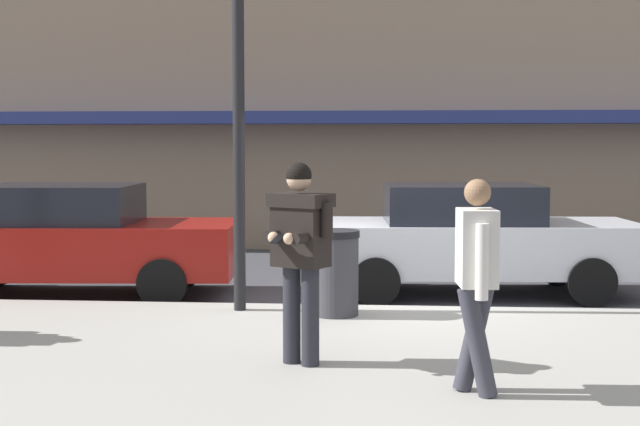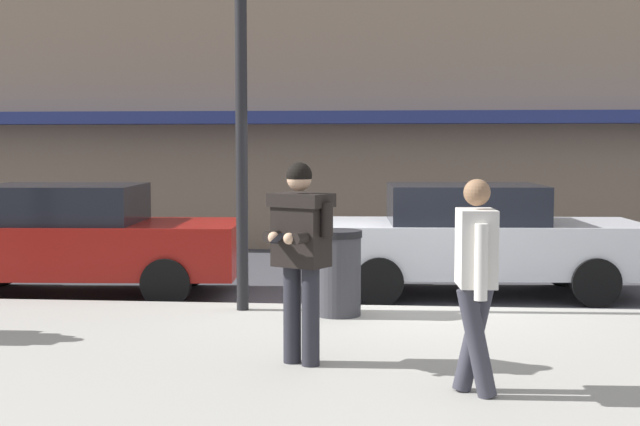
{
  "view_description": "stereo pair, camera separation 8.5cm",
  "coord_description": "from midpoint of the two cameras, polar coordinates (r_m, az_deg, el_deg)",
  "views": [
    {
      "loc": [
        -0.0,
        -10.95,
        2.11
      ],
      "look_at": [
        -0.65,
        -3.08,
        1.49
      ],
      "focal_mm": 50.0,
      "sensor_mm": 36.0,
      "label": 1
    },
    {
      "loc": [
        0.08,
        -10.94,
        2.11
      ],
      "look_at": [
        -0.65,
        -3.08,
        1.49
      ],
      "focal_mm": 50.0,
      "sensor_mm": 36.0,
      "label": 2
    }
  ],
  "objects": [
    {
      "name": "parked_sedan_near",
      "position": [
        12.74,
        -15.27,
        -1.61
      ],
      "size": [
        4.62,
        2.16,
        1.54
      ],
      "color": "maroon",
      "rests_on": "ground"
    },
    {
      "name": "ground_plane",
      "position": [
        11.15,
        5.02,
        -6.44
      ],
      "size": [
        80.0,
        80.0,
        0.0
      ],
      "primitive_type": "plane",
      "color": "#3D3D42"
    },
    {
      "name": "parked_sedan_mid",
      "position": [
        12.53,
        10.03,
        -1.62
      ],
      "size": [
        4.61,
        2.16,
        1.54
      ],
      "color": "silver",
      "rests_on": "ground"
    },
    {
      "name": "street_lamp_post",
      "position": [
        10.51,
        -4.85,
        10.1
      ],
      "size": [
        0.36,
        0.36,
        4.88
      ],
      "color": "black",
      "rests_on": "sidewalk"
    },
    {
      "name": "trash_bin",
      "position": [
        10.2,
        1.41,
        -3.83
      ],
      "size": [
        0.55,
        0.55,
        0.98
      ],
      "color": "#38383D",
      "rests_on": "sidewalk"
    },
    {
      "name": "pedestrian_in_light_coat",
      "position": [
        7.06,
        10.29,
        -3.76
      ],
      "size": [
        0.35,
        0.6,
        1.7
      ],
      "color": "#33333D",
      "rests_on": "sidewalk"
    },
    {
      "name": "sidewalk",
      "position": [
        8.41,
        11.86,
        -9.66
      ],
      "size": [
        32.0,
        5.3,
        0.14
      ],
      "primitive_type": "cube",
      "color": "#99968E",
      "rests_on": "ground"
    },
    {
      "name": "man_texting_on_phone",
      "position": [
        7.87,
        -0.95,
        -1.78
      ],
      "size": [
        0.63,
        0.65,
        1.81
      ],
      "color": "#23232B",
      "rests_on": "sidewalk"
    },
    {
      "name": "curb_paint_line",
      "position": [
        11.24,
        10.16,
        -6.39
      ],
      "size": [
        28.0,
        0.12,
        0.01
      ],
      "primitive_type": "cube",
      "color": "silver",
      "rests_on": "ground"
    }
  ]
}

